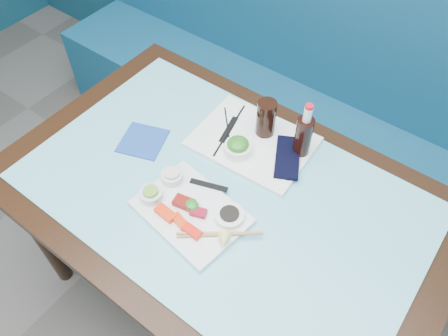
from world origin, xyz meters
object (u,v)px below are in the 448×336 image
Objects in this scene: seaweed_bowl at (238,149)px; cola_bottle_body at (303,138)px; sashimi_plate at (191,212)px; serving_tray at (253,142)px; blue_napkin at (143,141)px; cola_glass at (266,118)px; booth_bench at (329,124)px; dining_table at (222,207)px.

cola_bottle_body reaches higher than seaweed_bowl.
sashimi_plate is 0.35m from serving_tray.
sashimi_plate is 2.22× the size of blue_napkin.
cola_glass is 0.14m from cola_bottle_body.
booth_bench is 0.98m from blue_napkin.
cola_glass reaches higher than serving_tray.
cola_bottle_body reaches higher than blue_napkin.
cola_glass is (-0.03, -0.56, 0.46)m from booth_bench.
seaweed_bowl is 0.67× the size of cola_glass.
booth_bench is 2.14× the size of dining_table.
serving_tray is 0.18m from cola_bottle_body.
cola_glass reaches higher than blue_napkin.
blue_napkin is at bearing -112.28° from booth_bench.
cola_bottle_body is 1.10× the size of blue_napkin.
sashimi_plate is at bearing -91.43° from booth_bench.
dining_table is at bearing -83.51° from serving_tray.
cola_bottle_body is at bearing 38.40° from seaweed_bowl.
booth_bench is 20.88× the size of blue_napkin.
dining_table is 0.20m from seaweed_bowl.
dining_table is 0.25m from serving_tray.
cola_bottle_body is (0.14, 0.40, 0.07)m from sashimi_plate.
serving_tray is 0.09m from cola_glass.
sashimi_plate reaches higher than serving_tray.
seaweed_bowl is 0.62× the size of blue_napkin.
cola_bottle_body is at bearing -0.64° from cola_glass.
serving_tray is 0.08m from seaweed_bowl.
seaweed_bowl is at bearing -141.60° from cola_bottle_body.
sashimi_plate is 3.55× the size of seaweed_bowl.
blue_napkin is at bearing 166.31° from sashimi_plate.
sashimi_plate is 0.34m from blue_napkin.
booth_bench is 9.41× the size of sashimi_plate.
blue_napkin is (-0.31, -0.27, -0.08)m from cola_glass.
sashimi_plate is at bearing -89.50° from cola_glass.
serving_tray is 2.69× the size of blue_napkin.
blue_napkin is (-0.34, 0.00, 0.09)m from dining_table.
blue_napkin is (-0.29, -0.14, -0.03)m from seaweed_bowl.
booth_bench is at bearing 67.72° from blue_napkin.
booth_bench is 0.74m from cola_bottle_body.
seaweed_bowl is at bearing 25.95° from blue_napkin.
booth_bench is 1.04m from sashimi_plate.
cola_bottle_body is at bearing 30.76° from blue_napkin.
cola_bottle_body reaches higher than serving_tray.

